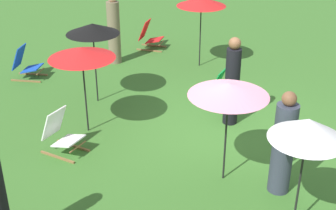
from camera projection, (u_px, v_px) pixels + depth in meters
ground_plane at (227, 137)px, 8.91m from camera, size 40.00×40.00×0.00m
deckchair_1 at (61, 134)px, 8.27m from camera, size 0.61×0.84×0.83m
deckchair_2 at (150, 36)px, 13.29m from camera, size 0.49×0.77×0.83m
deckchair_4 at (26, 64)px, 11.32m from camera, size 0.59×0.83×0.83m
deckchair_6 at (223, 91)px, 9.90m from camera, size 0.59×0.82×0.83m
umbrella_0 at (308, 129)px, 5.95m from camera, size 1.02×1.02×1.73m
umbrella_1 at (93, 29)px, 9.59m from camera, size 1.13×1.13×1.77m
umbrella_2 at (201, 2)px, 11.49m from camera, size 1.24×1.24×1.82m
umbrella_3 at (82, 53)px, 8.41m from camera, size 1.24×1.24×1.72m
umbrella_4 at (229, 90)px, 6.98m from camera, size 1.25×1.25×1.72m
person_0 at (232, 83)px, 9.04m from camera, size 0.34×0.34×1.80m
person_1 at (114, 31)px, 12.08m from camera, size 0.47×0.47×1.84m
person_3 at (283, 146)px, 7.06m from camera, size 0.48×0.48×1.72m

